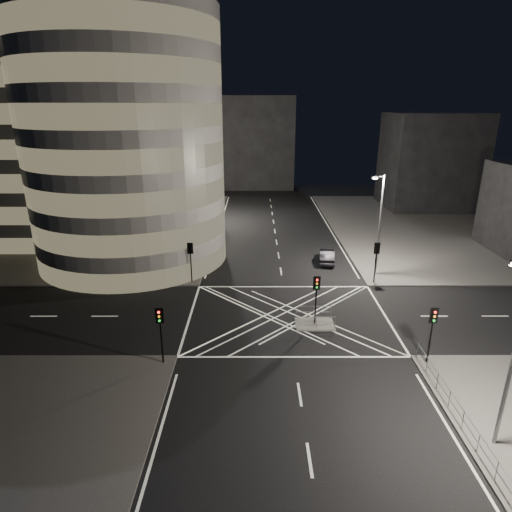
{
  "coord_description": "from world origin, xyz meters",
  "views": [
    {
      "loc": [
        -2.63,
        -31.31,
        16.36
      ],
      "look_at": [
        -2.6,
        6.32,
        3.0
      ],
      "focal_mm": 30.0,
      "sensor_mm": 36.0,
      "label": 1
    }
  ],
  "objects_px": {
    "traffic_signal_island": "(316,291)",
    "street_lamp_left_near": "(190,215)",
    "traffic_signal_fr": "(376,255)",
    "sedan": "(327,256)",
    "traffic_signal_nl": "(160,325)",
    "street_lamp_left_far": "(208,184)",
    "street_lamp_right_far": "(379,222)",
    "traffic_signal_fl": "(191,255)",
    "central_island": "(315,324)",
    "traffic_signal_nr": "(432,325)"
  },
  "relations": [
    {
      "from": "street_lamp_right_far",
      "to": "street_lamp_left_near",
      "type": "bearing_deg",
      "value": 170.97
    },
    {
      "from": "traffic_signal_nl",
      "to": "sedan",
      "type": "bearing_deg",
      "value": 54.44
    },
    {
      "from": "traffic_signal_island",
      "to": "street_lamp_right_far",
      "type": "relative_size",
      "value": 0.4
    },
    {
      "from": "traffic_signal_fl",
      "to": "traffic_signal_nr",
      "type": "distance_m",
      "value": 22.24
    },
    {
      "from": "traffic_signal_nl",
      "to": "central_island",
      "type": "bearing_deg",
      "value": 26.14
    },
    {
      "from": "traffic_signal_fl",
      "to": "traffic_signal_nr",
      "type": "xyz_separation_m",
      "value": [
        17.6,
        -13.6,
        0.0
      ]
    },
    {
      "from": "traffic_signal_fl",
      "to": "street_lamp_left_near",
      "type": "relative_size",
      "value": 0.4
    },
    {
      "from": "traffic_signal_fr",
      "to": "traffic_signal_island",
      "type": "bearing_deg",
      "value": -129.33
    },
    {
      "from": "central_island",
      "to": "street_lamp_left_far",
      "type": "relative_size",
      "value": 0.3
    },
    {
      "from": "traffic_signal_nl",
      "to": "sedan",
      "type": "distance_m",
      "value": 24.06
    },
    {
      "from": "traffic_signal_fr",
      "to": "traffic_signal_nr",
      "type": "height_order",
      "value": "same"
    },
    {
      "from": "traffic_signal_nl",
      "to": "street_lamp_left_near",
      "type": "xyz_separation_m",
      "value": [
        -0.64,
        18.8,
        2.63
      ]
    },
    {
      "from": "street_lamp_right_far",
      "to": "sedan",
      "type": "relative_size",
      "value": 2.25
    },
    {
      "from": "traffic_signal_fr",
      "to": "street_lamp_right_far",
      "type": "xyz_separation_m",
      "value": [
        0.64,
        2.2,
        2.63
      ]
    },
    {
      "from": "street_lamp_left_far",
      "to": "street_lamp_right_far",
      "type": "height_order",
      "value": "same"
    },
    {
      "from": "traffic_signal_island",
      "to": "traffic_signal_nr",
      "type": "bearing_deg",
      "value": -37.93
    },
    {
      "from": "traffic_signal_nl",
      "to": "traffic_signal_nr",
      "type": "bearing_deg",
      "value": 0.0
    },
    {
      "from": "traffic_signal_fr",
      "to": "sedan",
      "type": "bearing_deg",
      "value": 121.9
    },
    {
      "from": "traffic_signal_nl",
      "to": "traffic_signal_island",
      "type": "distance_m",
      "value": 12.03
    },
    {
      "from": "traffic_signal_island",
      "to": "central_island",
      "type": "bearing_deg",
      "value": 0.0
    },
    {
      "from": "street_lamp_left_near",
      "to": "sedan",
      "type": "xyz_separation_m",
      "value": [
        14.57,
        0.69,
        -4.81
      ]
    },
    {
      "from": "central_island",
      "to": "traffic_signal_nr",
      "type": "bearing_deg",
      "value": -37.93
    },
    {
      "from": "central_island",
      "to": "traffic_signal_fl",
      "type": "distance_m",
      "value": 13.91
    },
    {
      "from": "traffic_signal_fl",
      "to": "sedan",
      "type": "height_order",
      "value": "traffic_signal_fl"
    },
    {
      "from": "traffic_signal_island",
      "to": "street_lamp_left_near",
      "type": "distance_m",
      "value": 17.89
    },
    {
      "from": "traffic_signal_nr",
      "to": "traffic_signal_island",
      "type": "height_order",
      "value": "same"
    },
    {
      "from": "traffic_signal_nl",
      "to": "sedan",
      "type": "xyz_separation_m",
      "value": [
        13.93,
        19.49,
        -2.18
      ]
    },
    {
      "from": "traffic_signal_fl",
      "to": "central_island",
      "type": "bearing_deg",
      "value": -37.54
    },
    {
      "from": "traffic_signal_nl",
      "to": "street_lamp_left_near",
      "type": "relative_size",
      "value": 0.4
    },
    {
      "from": "street_lamp_left_far",
      "to": "street_lamp_right_far",
      "type": "relative_size",
      "value": 1.0
    },
    {
      "from": "traffic_signal_nl",
      "to": "traffic_signal_nr",
      "type": "relative_size",
      "value": 1.0
    },
    {
      "from": "traffic_signal_nl",
      "to": "traffic_signal_island",
      "type": "bearing_deg",
      "value": 26.14
    },
    {
      "from": "sedan",
      "to": "traffic_signal_nr",
      "type": "bearing_deg",
      "value": 108.23
    },
    {
      "from": "traffic_signal_fl",
      "to": "traffic_signal_island",
      "type": "distance_m",
      "value": 13.62
    },
    {
      "from": "traffic_signal_fl",
      "to": "traffic_signal_nl",
      "type": "relative_size",
      "value": 1.0
    },
    {
      "from": "street_lamp_right_far",
      "to": "traffic_signal_nl",
      "type": "bearing_deg",
      "value": -139.09
    },
    {
      "from": "traffic_signal_island",
      "to": "traffic_signal_nl",
      "type": "bearing_deg",
      "value": -153.86
    },
    {
      "from": "central_island",
      "to": "traffic_signal_fr",
      "type": "relative_size",
      "value": 0.75
    },
    {
      "from": "traffic_signal_fr",
      "to": "traffic_signal_nr",
      "type": "relative_size",
      "value": 1.0
    },
    {
      "from": "central_island",
      "to": "sedan",
      "type": "bearing_deg",
      "value": 77.55
    },
    {
      "from": "traffic_signal_island",
      "to": "street_lamp_left_near",
      "type": "xyz_separation_m",
      "value": [
        -11.44,
        13.5,
        2.63
      ]
    },
    {
      "from": "traffic_signal_fl",
      "to": "traffic_signal_nr",
      "type": "height_order",
      "value": "same"
    },
    {
      "from": "traffic_signal_fl",
      "to": "sedan",
      "type": "xyz_separation_m",
      "value": [
        13.93,
        5.89,
        -2.18
      ]
    },
    {
      "from": "traffic_signal_fl",
      "to": "traffic_signal_nl",
      "type": "xyz_separation_m",
      "value": [
        0.0,
        -13.6,
        0.0
      ]
    },
    {
      "from": "traffic_signal_nl",
      "to": "street_lamp_left_near",
      "type": "bearing_deg",
      "value": 91.94
    },
    {
      "from": "traffic_signal_fr",
      "to": "street_lamp_left_near",
      "type": "bearing_deg",
      "value": 164.08
    },
    {
      "from": "street_lamp_left_near",
      "to": "street_lamp_right_far",
      "type": "bearing_deg",
      "value": -9.03
    },
    {
      "from": "traffic_signal_nr",
      "to": "street_lamp_right_far",
      "type": "relative_size",
      "value": 0.4
    },
    {
      "from": "traffic_signal_fl",
      "to": "street_lamp_left_near",
      "type": "height_order",
      "value": "street_lamp_left_near"
    },
    {
      "from": "street_lamp_right_far",
      "to": "sedan",
      "type": "height_order",
      "value": "street_lamp_right_far"
    }
  ]
}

